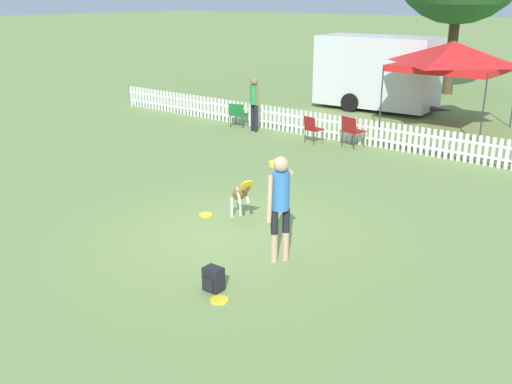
# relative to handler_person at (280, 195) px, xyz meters

# --- Properties ---
(ground_plane) EXTENTS (240.00, 240.00, 0.00)m
(ground_plane) POSITION_rel_handler_person_xyz_m (-1.30, 0.34, -1.11)
(ground_plane) COLOR olive
(handler_person) EXTENTS (0.83, 1.04, 1.75)m
(handler_person) POSITION_rel_handler_person_xyz_m (0.00, 0.00, 0.00)
(handler_person) COLOR tan
(handler_person) RESTS_ON ground_plane
(leaping_dog) EXTENTS (0.92, 0.63, 0.94)m
(leaping_dog) POSITION_rel_handler_person_xyz_m (-1.55, 0.91, -0.54)
(leaping_dog) COLOR olive
(leaping_dog) RESTS_ON ground_plane
(frisbee_near_handler) EXTENTS (0.26, 0.26, 0.02)m
(frisbee_near_handler) POSITION_rel_handler_person_xyz_m (0.13, -1.61, -1.10)
(frisbee_near_handler) COLOR yellow
(frisbee_near_handler) RESTS_ON ground_plane
(frisbee_near_dog) EXTENTS (0.26, 0.26, 0.02)m
(frisbee_near_dog) POSITION_rel_handler_person_xyz_m (-2.30, 0.71, -1.10)
(frisbee_near_dog) COLOR yellow
(frisbee_near_dog) RESTS_ON ground_plane
(backpack_on_grass) EXTENTS (0.27, 0.25, 0.36)m
(backpack_on_grass) POSITION_rel_handler_person_xyz_m (-0.15, -1.43, -0.94)
(backpack_on_grass) COLOR black
(backpack_on_grass) RESTS_ON ground_plane
(picket_fence) EXTENTS (22.87, 0.04, 0.76)m
(picket_fence) POSITION_rel_handler_person_xyz_m (-1.30, 7.61, -0.73)
(picket_fence) COLOR white
(picket_fence) RESTS_ON ground_plane
(folding_chair_blue_left) EXTENTS (0.63, 0.64, 0.78)m
(folding_chair_blue_left) POSITION_rel_handler_person_xyz_m (-6.89, 7.20, -0.65)
(folding_chair_blue_left) COLOR #333338
(folding_chair_blue_left) RESTS_ON ground_plane
(folding_chair_center) EXTENTS (0.51, 0.53, 0.80)m
(folding_chair_center) POSITION_rel_handler_person_xyz_m (-3.79, 6.84, -0.63)
(folding_chair_center) COLOR #333338
(folding_chair_center) RESTS_ON ground_plane
(folding_chair_green_right) EXTENTS (0.60, 0.62, 0.89)m
(folding_chair_green_right) POSITION_rel_handler_person_xyz_m (-2.67, 7.15, -0.58)
(folding_chair_green_right) COLOR #333338
(folding_chair_green_right) RESTS_ON ground_plane
(canopy_tent_secondary) EXTENTS (3.18, 3.18, 2.75)m
(canopy_tent_secondary) POSITION_rel_handler_person_xyz_m (-1.44, 11.15, 1.19)
(canopy_tent_secondary) COLOR #333338
(canopy_tent_secondary) RESTS_ON ground_plane
(spectator_standing) EXTENTS (0.41, 0.27, 1.70)m
(spectator_standing) POSITION_rel_handler_person_xyz_m (-6.09, 7.05, -0.08)
(spectator_standing) COLOR black
(spectator_standing) RESTS_ON ground_plane
(equipment_trailer) EXTENTS (5.17, 2.23, 2.69)m
(equipment_trailer) POSITION_rel_handler_person_xyz_m (-4.83, 12.84, 0.30)
(equipment_trailer) COLOR silver
(equipment_trailer) RESTS_ON ground_plane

